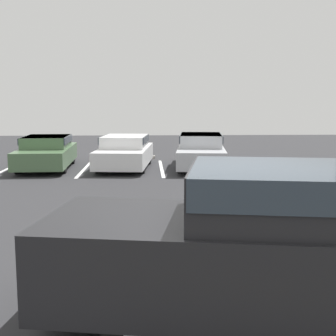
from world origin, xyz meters
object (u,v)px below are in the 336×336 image
at_px(pickup_truck, 319,249).
at_px(wheel_stop_curb, 134,157).
at_px(parked_sedan_b, 125,151).
at_px(parked_sedan_c, 201,150).
at_px(parked_sedan_a, 47,151).

relative_size(pickup_truck, wheel_stop_curb, 3.42).
distance_m(parked_sedan_b, parked_sedan_c, 2.91).
xyz_separation_m(parked_sedan_a, parked_sedan_b, (2.96, -0.09, 0.00)).
bearing_deg(parked_sedan_a, wheel_stop_curb, 128.76).
height_order(parked_sedan_c, wheel_stop_curb, parked_sedan_c).
relative_size(parked_sedan_b, parked_sedan_c, 0.89).
height_order(parked_sedan_b, wheel_stop_curb, parked_sedan_b).
relative_size(parked_sedan_a, parked_sedan_b, 1.01).
height_order(pickup_truck, parked_sedan_b, pickup_truck).
height_order(parked_sedan_a, parked_sedan_c, parked_sedan_c).
xyz_separation_m(pickup_truck, parked_sedan_a, (-5.70, 12.92, -0.25)).
relative_size(parked_sedan_b, wheel_stop_curb, 2.37).
xyz_separation_m(pickup_truck, wheel_stop_curb, (-2.47, 15.72, -0.84)).
distance_m(pickup_truck, parked_sedan_b, 13.12).
distance_m(pickup_truck, wheel_stop_curb, 15.93).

